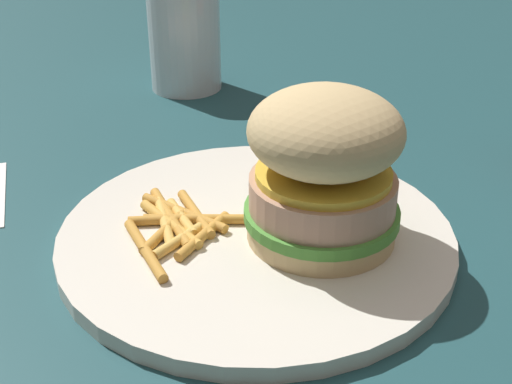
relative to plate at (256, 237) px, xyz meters
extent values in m
plane|color=#1E474C|center=(0.01, 0.02, -0.01)|extent=(1.60, 1.60, 0.00)
cylinder|color=silver|center=(0.00, 0.00, 0.00)|extent=(0.27, 0.27, 0.01)
cylinder|color=tan|center=(0.01, 0.04, 0.01)|extent=(0.10, 0.10, 0.01)
cylinder|color=#4C9338|center=(0.01, 0.04, 0.02)|extent=(0.11, 0.11, 0.01)
cylinder|color=tan|center=(0.01, 0.04, 0.04)|extent=(0.10, 0.10, 0.02)
cylinder|color=yellow|center=(0.01, 0.04, 0.05)|extent=(0.09, 0.09, 0.01)
ellipsoid|color=tan|center=(0.01, 0.04, 0.08)|extent=(0.10, 0.10, 0.06)
cylinder|color=gold|center=(-0.01, -0.07, 0.01)|extent=(0.01, 0.05, 0.01)
cylinder|color=#E5B251|center=(-0.01, -0.06, 0.01)|extent=(0.06, 0.02, 0.01)
cylinder|color=gold|center=(0.03, -0.07, 0.01)|extent=(0.07, 0.03, 0.01)
cylinder|color=gold|center=(0.00, -0.06, 0.01)|extent=(0.05, 0.03, 0.01)
cylinder|color=#E5B251|center=(-0.01, -0.05, 0.01)|extent=(0.05, 0.02, 0.01)
cylinder|color=gold|center=(-0.02, -0.04, 0.01)|extent=(0.06, 0.03, 0.01)
cylinder|color=gold|center=(-0.01, -0.04, 0.01)|extent=(0.01, 0.08, 0.01)
cylinder|color=gold|center=(-0.02, -0.05, 0.01)|extent=(0.05, 0.06, 0.01)
cylinder|color=gold|center=(-0.01, -0.06, 0.01)|extent=(0.06, 0.05, 0.01)
cylinder|color=gold|center=(0.01, -0.04, 0.01)|extent=(0.05, 0.04, 0.01)
cylinder|color=#E5B251|center=(0.02, -0.05, 0.01)|extent=(0.04, 0.04, 0.01)
cylinder|color=gold|center=(-0.02, -0.06, 0.01)|extent=(0.08, 0.03, 0.01)
cylinder|color=silver|center=(-0.32, -0.05, 0.05)|extent=(0.08, 0.08, 0.11)
cylinder|color=black|center=(-0.32, -0.05, 0.03)|extent=(0.07, 0.07, 0.07)
camera|label=1|loc=(0.41, -0.03, 0.26)|focal=49.16mm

